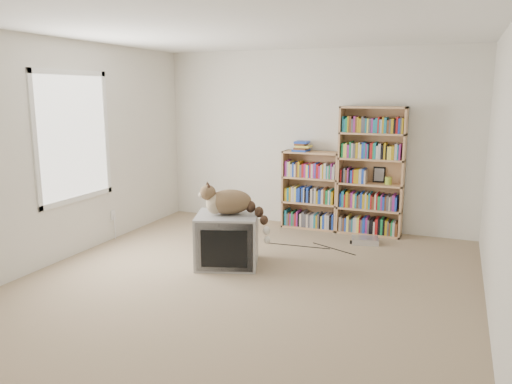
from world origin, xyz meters
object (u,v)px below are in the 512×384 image
at_px(cat, 235,206).
at_px(bookcase_tall, 371,174).
at_px(dvd_player, 365,240).
at_px(crt_tv, 227,239).
at_px(bookcase_short, 311,193).

distance_m(cat, bookcase_tall, 2.20).
bearing_deg(bookcase_tall, dvd_player, -85.64).
bearing_deg(cat, crt_tv, 158.81).
bearing_deg(crt_tv, bookcase_tall, 37.04).
xyz_separation_m(cat, dvd_player, (1.22, 1.36, -0.64)).
height_order(bookcase_short, dvd_player, bookcase_short).
xyz_separation_m(cat, bookcase_short, (0.35, 1.86, -0.18)).
height_order(crt_tv, dvd_player, crt_tv).
bearing_deg(bookcase_short, bookcase_tall, -0.03).
distance_m(bookcase_short, dvd_player, 1.10).
xyz_separation_m(crt_tv, dvd_player, (1.30, 1.38, -0.25)).
bearing_deg(cat, dvd_player, 13.02).
bearing_deg(bookcase_tall, crt_tv, -123.96).
height_order(bookcase_tall, bookcase_short, bookcase_tall).
relative_size(cat, dvd_player, 2.53).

